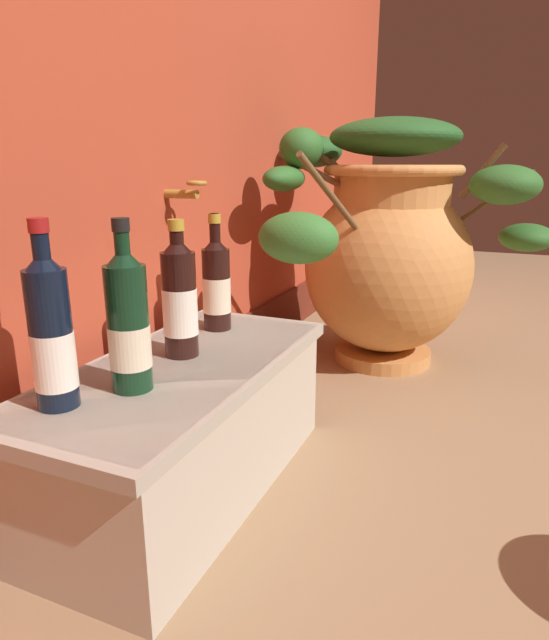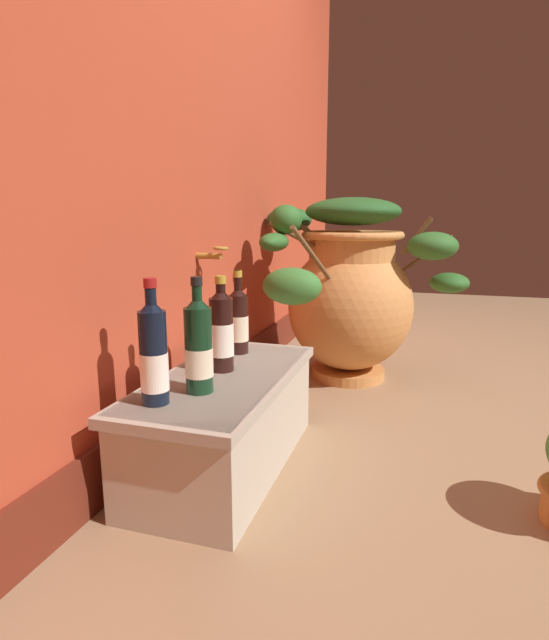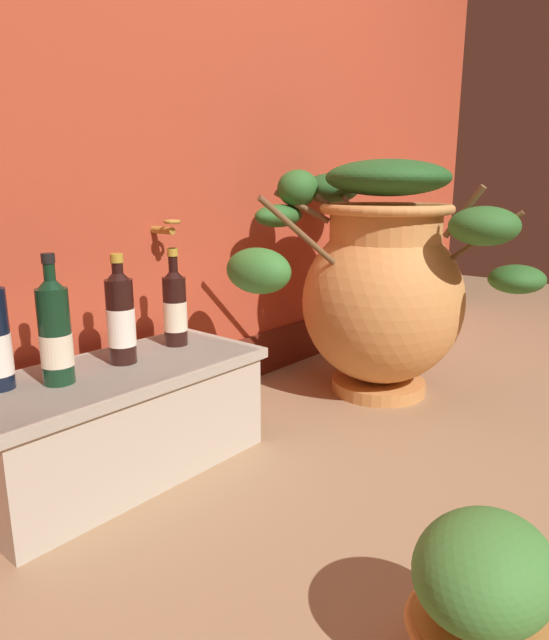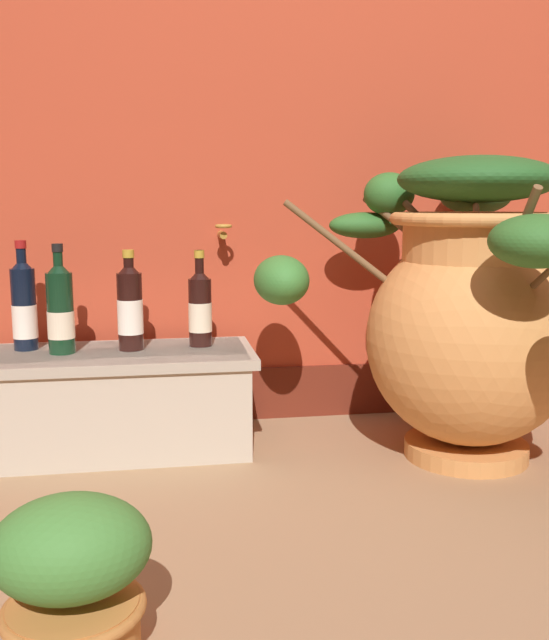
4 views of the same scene
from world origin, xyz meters
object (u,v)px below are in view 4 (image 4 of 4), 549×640
at_px(potted_shrub, 72,576).
at_px(wine_bottle_middle, 200,307).
at_px(wine_bottle_left, 24,306).
at_px(wine_bottle_right, 130,306).
at_px(wine_bottle_back, 60,308).
at_px(terracotta_urn, 468,309).

bearing_deg(potted_shrub, wine_bottle_middle, 75.47).
distance_m(wine_bottle_left, wine_bottle_right, 0.32).
height_order(wine_bottle_left, wine_bottle_middle, wine_bottle_left).
distance_m(wine_bottle_middle, wine_bottle_back, 0.42).
bearing_deg(wine_bottle_middle, wine_bottle_left, 176.84).
distance_m(terracotta_urn, wine_bottle_right, 1.01).
xyz_separation_m(terracotta_urn, potted_shrub, (-1.04, -0.79, -0.30)).
relative_size(wine_bottle_middle, wine_bottle_right, 0.98).
height_order(wine_bottle_left, potted_shrub, wine_bottle_left).
distance_m(terracotta_urn, wine_bottle_left, 1.33).
relative_size(wine_bottle_left, potted_shrub, 1.18).
distance_m(wine_bottle_back, potted_shrub, 1.09).
bearing_deg(potted_shrub, wine_bottle_left, 102.93).
bearing_deg(terracotta_urn, wine_bottle_back, 168.44).
bearing_deg(wine_bottle_left, wine_bottle_middle, -3.16).
xyz_separation_m(wine_bottle_right, wine_bottle_back, (-0.20, -0.02, 0.00)).
distance_m(terracotta_urn, wine_bottle_back, 1.20).
bearing_deg(wine_bottle_middle, terracotta_urn, -20.49).
bearing_deg(wine_bottle_right, terracotta_urn, -14.83).
bearing_deg(terracotta_urn, wine_bottle_left, 166.36).
distance_m(terracotta_urn, wine_bottle_middle, 0.81).
height_order(terracotta_urn, wine_bottle_back, terracotta_urn).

